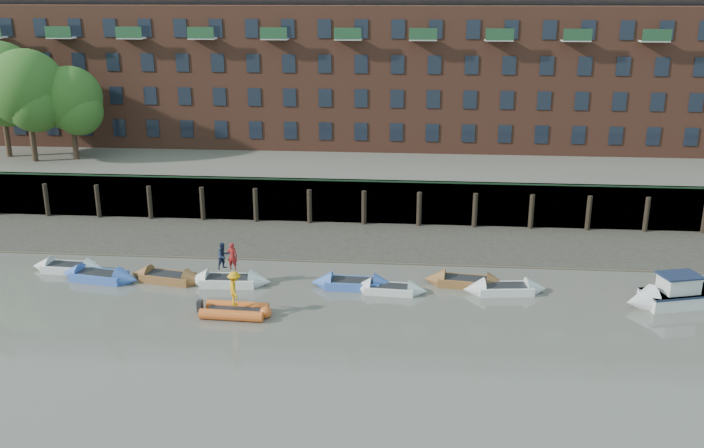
# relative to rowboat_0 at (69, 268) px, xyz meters

# --- Properties ---
(ground) EXTENTS (220.00, 220.00, 0.00)m
(ground) POSITION_rel_rowboat_0_xyz_m (15.40, -10.98, -0.24)
(ground) COLOR #646057
(ground) RESTS_ON ground
(foreshore) EXTENTS (110.00, 8.00, 0.50)m
(foreshore) POSITION_rel_rowboat_0_xyz_m (15.40, 7.02, -0.24)
(foreshore) COLOR #3D382F
(foreshore) RESTS_ON ground
(mud_band) EXTENTS (110.00, 1.60, 0.10)m
(mud_band) POSITION_rel_rowboat_0_xyz_m (15.40, 3.62, -0.24)
(mud_band) COLOR #4C4336
(mud_band) RESTS_ON ground
(river_wall) EXTENTS (110.00, 1.23, 3.30)m
(river_wall) POSITION_rel_rowboat_0_xyz_m (15.40, 11.40, 1.35)
(river_wall) COLOR #2D2A26
(river_wall) RESTS_ON ground
(bank_terrace) EXTENTS (110.00, 28.00, 3.20)m
(bank_terrace) POSITION_rel_rowboat_0_xyz_m (15.40, 25.02, 1.36)
(bank_terrace) COLOR #5E594D
(bank_terrace) RESTS_ON ground
(apartment_terrace) EXTENTS (80.60, 15.56, 20.98)m
(apartment_terrace) POSITION_rel_rowboat_0_xyz_m (15.40, 26.02, 12.58)
(apartment_terrace) COLOR brown
(apartment_terrace) RESTS_ON bank_terrace
(tree_cluster) EXTENTS (11.76, 7.74, 9.40)m
(tree_cluster) POSITION_rel_rowboat_0_xyz_m (-10.21, 16.37, 8.76)
(tree_cluster) COLOR #3A281C
(tree_cluster) RESTS_ON bank_terrace
(rowboat_0) EXTENTS (4.79, 1.63, 1.37)m
(rowboat_0) POSITION_rel_rowboat_0_xyz_m (0.00, 0.00, 0.00)
(rowboat_0) COLOR silver
(rowboat_0) RESTS_ON ground
(rowboat_1) EXTENTS (5.16, 2.27, 1.45)m
(rowboat_1) POSITION_rel_rowboat_0_xyz_m (2.46, -1.24, 0.01)
(rowboat_1) COLOR #3B61BC
(rowboat_1) RESTS_ON ground
(rowboat_2) EXTENTS (4.97, 2.27, 1.39)m
(rowboat_2) POSITION_rel_rowboat_0_xyz_m (6.58, -1.07, 0.00)
(rowboat_2) COLOR brown
(rowboat_2) RESTS_ON ground
(rowboat_3) EXTENTS (5.01, 1.61, 1.44)m
(rowboat_3) POSITION_rel_rowboat_0_xyz_m (10.31, -1.30, 0.01)
(rowboat_3) COLOR silver
(rowboat_3) RESTS_ON ground
(rowboat_4) EXTENTS (4.91, 1.52, 1.42)m
(rowboat_4) POSITION_rel_rowboat_0_xyz_m (17.59, -1.11, 0.01)
(rowboat_4) COLOR #3B61BC
(rowboat_4) RESTS_ON ground
(rowboat_5) EXTENTS (4.36, 1.53, 1.24)m
(rowboat_5) POSITION_rel_rowboat_0_xyz_m (19.74, -1.67, -0.02)
(rowboat_5) COLOR silver
(rowboat_5) RESTS_ON ground
(rowboat_6) EXTENTS (4.97, 1.96, 1.41)m
(rowboat_6) POSITION_rel_rowboat_0_xyz_m (24.13, -0.23, 0.01)
(rowboat_6) COLOR brown
(rowboat_6) RESTS_ON ground
(rowboat_7) EXTENTS (4.91, 1.92, 1.39)m
(rowboat_7) POSITION_rel_rowboat_0_xyz_m (26.30, -1.16, 0.00)
(rowboat_7) COLOR silver
(rowboat_7) RESTS_ON ground
(rib_tender) EXTENTS (3.75, 1.90, 0.64)m
(rib_tender) POSITION_rel_rowboat_0_xyz_m (11.80, -5.47, 0.04)
(rib_tender) COLOR #DB5C20
(rib_tender) RESTS_ON ground
(motor_launch) EXTENTS (5.87, 3.28, 2.30)m
(motor_launch) POSITION_rel_rowboat_0_xyz_m (34.95, -2.22, 0.35)
(motor_launch) COLOR silver
(motor_launch) RESTS_ON ground
(person_rower_a) EXTENTS (0.63, 0.44, 1.65)m
(person_rower_a) POSITION_rel_rowboat_0_xyz_m (10.60, -1.29, 1.55)
(person_rower_a) COLOR maroon
(person_rower_a) RESTS_ON rowboat_3
(person_rower_b) EXTENTS (0.96, 0.98, 1.59)m
(person_rower_b) POSITION_rel_rowboat_0_xyz_m (10.04, -1.19, 1.52)
(person_rower_b) COLOR #19233F
(person_rower_b) RESTS_ON rowboat_3
(person_rib_crew) EXTENTS (1.06, 1.38, 1.89)m
(person_rib_crew) POSITION_rel_rowboat_0_xyz_m (11.71, -5.47, 1.31)
(person_rib_crew) COLOR orange
(person_rib_crew) RESTS_ON rib_tender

